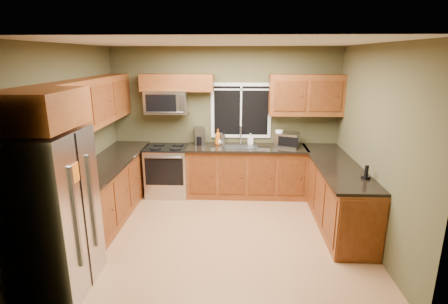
# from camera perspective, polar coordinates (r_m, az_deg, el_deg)

# --- Properties ---
(floor) EXTENTS (4.20, 4.20, 0.00)m
(floor) POSITION_cam_1_polar(r_m,az_deg,el_deg) (5.32, -0.73, -13.06)
(floor) COLOR #A37148
(floor) RESTS_ON ground
(ceiling) EXTENTS (4.20, 4.20, 0.00)m
(ceiling) POSITION_cam_1_polar(r_m,az_deg,el_deg) (4.67, -0.85, 17.45)
(ceiling) COLOR white
(ceiling) RESTS_ON back_wall
(back_wall) EXTENTS (4.20, 0.00, 4.20)m
(back_wall) POSITION_cam_1_polar(r_m,az_deg,el_deg) (6.57, 0.14, 5.08)
(back_wall) COLOR #4B472B
(back_wall) RESTS_ON ground
(front_wall) EXTENTS (4.20, 0.00, 4.20)m
(front_wall) POSITION_cam_1_polar(r_m,az_deg,el_deg) (3.11, -2.75, -7.07)
(front_wall) COLOR #4B472B
(front_wall) RESTS_ON ground
(left_wall) EXTENTS (0.00, 3.60, 3.60)m
(left_wall) POSITION_cam_1_polar(r_m,az_deg,el_deg) (5.37, -23.79, 1.34)
(left_wall) COLOR #4B472B
(left_wall) RESTS_ON ground
(right_wall) EXTENTS (0.00, 3.60, 3.60)m
(right_wall) POSITION_cam_1_polar(r_m,az_deg,el_deg) (5.14, 23.27, 0.82)
(right_wall) COLOR #4B472B
(right_wall) RESTS_ON ground
(window) EXTENTS (1.12, 0.03, 1.02)m
(window) POSITION_cam_1_polar(r_m,az_deg,el_deg) (6.52, 2.79, 6.77)
(window) COLOR white
(window) RESTS_ON back_wall
(base_cabinets_left) EXTENTS (0.60, 2.65, 0.90)m
(base_cabinets_left) POSITION_cam_1_polar(r_m,az_deg,el_deg) (5.92, -18.23, -5.99)
(base_cabinets_left) COLOR brown
(base_cabinets_left) RESTS_ON ground
(countertop_left) EXTENTS (0.65, 2.65, 0.04)m
(countertop_left) POSITION_cam_1_polar(r_m,az_deg,el_deg) (5.76, -18.39, -1.65)
(countertop_left) COLOR black
(countertop_left) RESTS_ON base_cabinets_left
(base_cabinets_back) EXTENTS (2.17, 0.60, 0.90)m
(base_cabinets_back) POSITION_cam_1_polar(r_m,az_deg,el_deg) (6.51, 3.68, -3.27)
(base_cabinets_back) COLOR brown
(base_cabinets_back) RESTS_ON ground
(countertop_back) EXTENTS (2.17, 0.65, 0.04)m
(countertop_back) POSITION_cam_1_polar(r_m,az_deg,el_deg) (6.35, 3.76, 0.68)
(countertop_back) COLOR black
(countertop_back) RESTS_ON base_cabinets_back
(base_cabinets_peninsula) EXTENTS (0.60, 2.52, 0.90)m
(base_cabinets_peninsula) POSITION_cam_1_polar(r_m,az_deg,el_deg) (5.81, 17.71, -6.37)
(base_cabinets_peninsula) COLOR brown
(base_cabinets_peninsula) RESTS_ON ground
(countertop_peninsula) EXTENTS (0.65, 2.50, 0.04)m
(countertop_peninsula) POSITION_cam_1_polar(r_m,az_deg,el_deg) (5.66, 17.84, -1.92)
(countertop_peninsula) COLOR black
(countertop_peninsula) RESTS_ON base_cabinets_peninsula
(upper_cabinets_left) EXTENTS (0.33, 2.65, 0.72)m
(upper_cabinets_left) POSITION_cam_1_polar(r_m,az_deg,el_deg) (5.63, -20.74, 7.57)
(upper_cabinets_left) COLOR brown
(upper_cabinets_left) RESTS_ON left_wall
(upper_cabinets_back_left) EXTENTS (1.30, 0.33, 0.30)m
(upper_cabinets_back_left) POSITION_cam_1_polar(r_m,az_deg,el_deg) (6.41, -7.68, 11.17)
(upper_cabinets_back_left) COLOR brown
(upper_cabinets_back_left) RESTS_ON back_wall
(upper_cabinets_back_right) EXTENTS (1.30, 0.33, 0.72)m
(upper_cabinets_back_right) POSITION_cam_1_polar(r_m,az_deg,el_deg) (6.44, 13.25, 9.04)
(upper_cabinets_back_right) COLOR brown
(upper_cabinets_back_right) RESTS_ON back_wall
(upper_cabinet_over_fridge) EXTENTS (0.72, 0.90, 0.38)m
(upper_cabinet_over_fridge) POSITION_cam_1_polar(r_m,az_deg,el_deg) (3.95, -28.31, 6.21)
(upper_cabinet_over_fridge) COLOR brown
(upper_cabinet_over_fridge) RESTS_ON left_wall
(refrigerator) EXTENTS (0.74, 0.90, 1.80)m
(refrigerator) POSITION_cam_1_polar(r_m,az_deg,el_deg) (4.25, -26.34, -8.94)
(refrigerator) COLOR #B7B7BC
(refrigerator) RESTS_ON ground
(range) EXTENTS (0.76, 0.69, 0.94)m
(range) POSITION_cam_1_polar(r_m,az_deg,el_deg) (6.61, -9.14, -2.97)
(range) COLOR #B7B7BC
(range) RESTS_ON ground
(microwave) EXTENTS (0.76, 0.41, 0.42)m
(microwave) POSITION_cam_1_polar(r_m,az_deg,el_deg) (6.46, -9.38, 8.09)
(microwave) COLOR #B7B7BC
(microwave) RESTS_ON back_wall
(sink) EXTENTS (0.60, 0.42, 0.36)m
(sink) POSITION_cam_1_polar(r_m,az_deg,el_deg) (6.35, 2.72, 1.02)
(sink) COLOR slate
(sink) RESTS_ON countertop_back
(toaster_oven) EXTENTS (0.50, 0.46, 0.26)m
(toaster_oven) POSITION_cam_1_polar(r_m,az_deg,el_deg) (6.41, 10.24, 1.99)
(toaster_oven) COLOR #B7B7BC
(toaster_oven) RESTS_ON countertop_back
(coffee_maker) EXTENTS (0.23, 0.28, 0.31)m
(coffee_maker) POSITION_cam_1_polar(r_m,az_deg,el_deg) (6.51, -4.06, 2.55)
(coffee_maker) COLOR slate
(coffee_maker) RESTS_ON countertop_back
(kettle) EXTENTS (0.17, 0.17, 0.24)m
(kettle) POSITION_cam_1_polar(r_m,az_deg,el_deg) (6.48, -0.36, 2.21)
(kettle) COLOR #B7B7BC
(kettle) RESTS_ON countertop_back
(paper_towel_roll) EXTENTS (0.16, 0.16, 0.33)m
(paper_towel_roll) POSITION_cam_1_polar(r_m,az_deg,el_deg) (6.43, 8.94, 2.27)
(paper_towel_roll) COLOR white
(paper_towel_roll) RESTS_ON countertop_back
(soap_bottle_a) EXTENTS (0.14, 0.14, 0.29)m
(soap_bottle_a) POSITION_cam_1_polar(r_m,az_deg,el_deg) (6.46, -0.98, 2.48)
(soap_bottle_a) COLOR orange
(soap_bottle_a) RESTS_ON countertop_back
(soap_bottle_b) EXTENTS (0.11, 0.11, 0.20)m
(soap_bottle_b) POSITION_cam_1_polar(r_m,az_deg,el_deg) (6.54, 4.31, 2.18)
(soap_bottle_b) COLOR white
(soap_bottle_b) RESTS_ON countertop_back
(soap_bottle_c) EXTENTS (0.16, 0.16, 0.18)m
(soap_bottle_c) POSITION_cam_1_polar(r_m,az_deg,el_deg) (6.48, -0.68, 2.04)
(soap_bottle_c) COLOR white
(soap_bottle_c) RESTS_ON countertop_back
(cordless_phone) EXTENTS (0.11, 0.11, 0.19)m
(cordless_phone) POSITION_cam_1_polar(r_m,az_deg,el_deg) (5.05, 22.18, -3.48)
(cordless_phone) COLOR black
(cordless_phone) RESTS_ON countertop_peninsula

